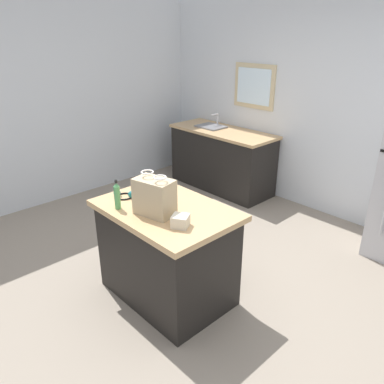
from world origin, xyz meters
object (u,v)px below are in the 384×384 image
Objects in this scene: small_box at (180,221)px; ear_defenders at (124,195)px; kitchen_island at (167,252)px; bottle at (117,196)px; shopping_bag at (154,197)px.

small_box is 0.58× the size of ear_defenders.
kitchen_island is at bearing 17.20° from ear_defenders.
bottle is 0.25m from ear_defenders.
small_box reaches higher than ear_defenders.
shopping_bag is 0.46m from ear_defenders.
kitchen_island is at bearing 104.39° from shopping_bag.
shopping_bag reaches higher than small_box.
bottle reaches higher than ear_defenders.
shopping_bag is at bearing 28.82° from bottle.
bottle is at bearing -47.05° from ear_defenders.
shopping_bag is at bearing -178.22° from small_box.
shopping_bag is 2.83× the size of small_box.
shopping_bag is at bearing -1.30° from ear_defenders.
ear_defenders is at bearing -162.80° from kitchen_island.
kitchen_island is 0.62m from ear_defenders.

